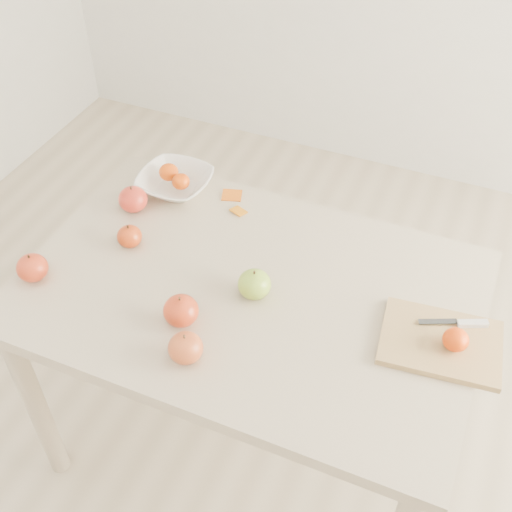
% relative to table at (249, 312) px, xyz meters
% --- Properties ---
extents(ground, '(3.50, 3.50, 0.00)m').
position_rel_table_xyz_m(ground, '(0.00, 0.00, -0.65)').
color(ground, '#C6B293').
rests_on(ground, ground).
extents(table, '(1.20, 0.80, 0.75)m').
position_rel_table_xyz_m(table, '(0.00, 0.00, 0.00)').
color(table, '#C2B192').
rests_on(table, ground).
extents(cutting_board, '(0.31, 0.24, 0.02)m').
position_rel_table_xyz_m(cutting_board, '(0.50, 0.00, 0.11)').
color(cutting_board, tan).
rests_on(cutting_board, table).
extents(board_tangerine, '(0.06, 0.06, 0.05)m').
position_rel_table_xyz_m(board_tangerine, '(0.53, -0.01, 0.14)').
color(board_tangerine, '#C93F07').
rests_on(board_tangerine, cutting_board).
extents(fruit_bowl, '(0.22, 0.22, 0.05)m').
position_rel_table_xyz_m(fruit_bowl, '(-0.38, 0.30, 0.13)').
color(fruit_bowl, white).
rests_on(fruit_bowl, table).
extents(bowl_tangerine_near, '(0.06, 0.06, 0.05)m').
position_rel_table_xyz_m(bowl_tangerine_near, '(-0.40, 0.31, 0.15)').
color(bowl_tangerine_near, '#D95107').
rests_on(bowl_tangerine_near, fruit_bowl).
extents(bowl_tangerine_far, '(0.05, 0.05, 0.05)m').
position_rel_table_xyz_m(bowl_tangerine_far, '(-0.35, 0.28, 0.15)').
color(bowl_tangerine_far, '#DA4B07').
rests_on(bowl_tangerine_far, fruit_bowl).
extents(orange_peel_a, '(0.07, 0.06, 0.01)m').
position_rel_table_xyz_m(orange_peel_a, '(-0.20, 0.33, 0.10)').
color(orange_peel_a, '#C8560E').
rests_on(orange_peel_a, table).
extents(orange_peel_b, '(0.05, 0.05, 0.01)m').
position_rel_table_xyz_m(orange_peel_b, '(-0.15, 0.27, 0.10)').
color(orange_peel_b, orange).
rests_on(orange_peel_b, table).
extents(paring_knife, '(0.16, 0.08, 0.01)m').
position_rel_table_xyz_m(paring_knife, '(0.55, 0.08, 0.12)').
color(paring_knife, silver).
rests_on(paring_knife, cutting_board).
extents(apple_green, '(0.09, 0.09, 0.08)m').
position_rel_table_xyz_m(apple_green, '(0.02, -0.02, 0.14)').
color(apple_green, '#66A11C').
rests_on(apple_green, table).
extents(apple_red_a, '(0.09, 0.09, 0.08)m').
position_rel_table_xyz_m(apple_red_a, '(-0.44, 0.16, 0.14)').
color(apple_red_a, '#A4040E').
rests_on(apple_red_a, table).
extents(apple_red_c, '(0.09, 0.09, 0.08)m').
position_rel_table_xyz_m(apple_red_c, '(-0.11, -0.17, 0.14)').
color(apple_red_c, maroon).
rests_on(apple_red_c, table).
extents(apple_red_b, '(0.07, 0.07, 0.06)m').
position_rel_table_xyz_m(apple_red_b, '(-0.37, 0.02, 0.13)').
color(apple_red_b, '#8B0305').
rests_on(apple_red_b, table).
extents(apple_red_e, '(0.08, 0.08, 0.08)m').
position_rel_table_xyz_m(apple_red_e, '(-0.04, -0.27, 0.14)').
color(apple_red_e, '#9F2617').
rests_on(apple_red_e, table).
extents(apple_red_d, '(0.08, 0.08, 0.07)m').
position_rel_table_xyz_m(apple_red_d, '(-0.54, -0.19, 0.14)').
color(apple_red_d, '#A60906').
rests_on(apple_red_d, table).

